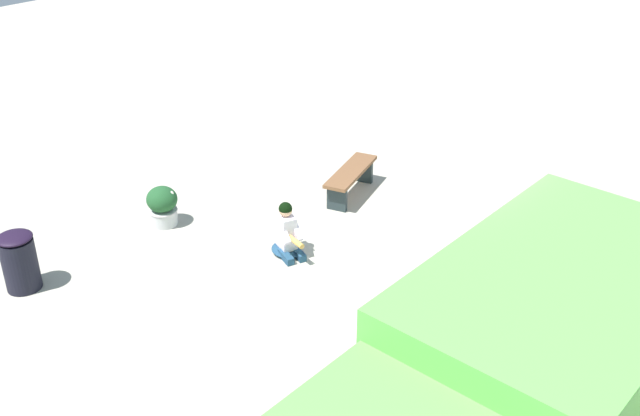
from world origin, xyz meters
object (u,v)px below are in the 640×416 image
Objects in this scene: plaza_bench at (351,176)px; trash_bin at (19,261)px; food_truck at (519,402)px; person_customer at (287,235)px; planter_flowering_near at (163,205)px.

trash_bin is at bearing -16.38° from plaza_bench.
food_truck is 5.97× the size of person_customer.
trash_bin is (2.43, 0.01, 0.09)m from planter_flowering_near.
person_customer reaches higher than plaza_bench.
planter_flowering_near is at bearing -28.97° from plaza_bench.
person_customer is 0.99× the size of trash_bin.
trash_bin is at bearing 0.33° from planter_flowering_near.
plaza_bench is at bearing -125.55° from food_truck.
planter_flowering_near is 0.43× the size of plaza_bench.
person_customer is 2.21m from planter_flowering_near.
planter_flowering_near is (-0.93, -6.78, -0.74)m from food_truck.
person_customer is (-1.63, -4.68, -0.75)m from food_truck.
trash_bin is at bearing -33.58° from person_customer.
food_truck is 6.88m from planter_flowering_near.
planter_flowering_near is at bearing -179.67° from trash_bin.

